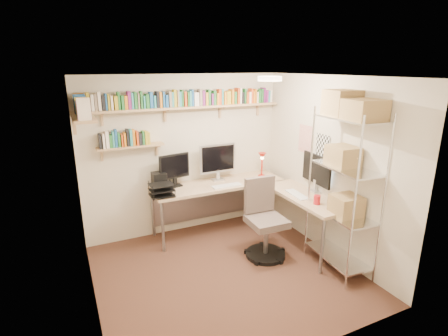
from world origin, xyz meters
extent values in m
plane|color=#472C1E|center=(0.00, 0.00, 0.00)|extent=(3.20, 3.20, 0.00)
cube|color=beige|center=(0.00, 1.50, 1.25)|extent=(3.20, 0.04, 2.50)
cube|color=beige|center=(-1.60, 0.00, 1.25)|extent=(0.04, 3.00, 2.50)
cube|color=beige|center=(1.60, 0.00, 1.25)|extent=(0.04, 3.00, 2.50)
cube|color=beige|center=(0.00, -1.50, 1.25)|extent=(3.20, 0.04, 2.50)
cube|color=white|center=(0.00, 0.00, 2.50)|extent=(3.20, 3.00, 0.04)
cube|color=white|center=(1.59, 0.55, 1.55)|extent=(0.01, 0.30, 0.42)
cube|color=white|center=(1.59, 0.15, 1.50)|extent=(0.01, 0.28, 0.38)
cylinder|color=#FFEAC6|center=(0.70, 0.20, 2.46)|extent=(0.30, 0.30, 0.06)
cube|color=tan|center=(0.00, 1.38, 2.02)|extent=(3.05, 0.25, 0.03)
cube|color=tan|center=(-1.48, 0.95, 2.02)|extent=(0.25, 1.00, 0.03)
cube|color=tan|center=(-0.85, 1.40, 1.50)|extent=(0.95, 0.20, 0.02)
cube|color=tan|center=(-1.20, 1.44, 1.95)|extent=(0.03, 0.20, 0.20)
cube|color=tan|center=(-0.30, 1.44, 1.95)|extent=(0.03, 0.20, 0.20)
cube|color=tan|center=(0.60, 1.44, 1.95)|extent=(0.03, 0.20, 0.20)
cube|color=tan|center=(1.30, 1.44, 1.95)|extent=(0.03, 0.20, 0.20)
cube|color=#1F5AA2|center=(-1.46, 1.38, 2.14)|extent=(0.04, 0.11, 0.21)
cube|color=gold|center=(-1.41, 1.38, 2.12)|extent=(0.03, 0.14, 0.18)
cube|color=gold|center=(-1.37, 1.38, 2.16)|extent=(0.04, 0.14, 0.24)
cube|color=white|center=(-1.31, 1.38, 2.14)|extent=(0.04, 0.15, 0.22)
cube|color=gray|center=(-1.27, 1.38, 2.14)|extent=(0.03, 0.12, 0.22)
cube|color=white|center=(-1.22, 1.38, 2.16)|extent=(0.04, 0.12, 0.25)
cube|color=black|center=(-1.17, 1.38, 2.13)|extent=(0.04, 0.14, 0.19)
cube|color=#1F5AA2|center=(-1.14, 1.38, 2.15)|extent=(0.02, 0.14, 0.22)
cube|color=gold|center=(-1.11, 1.38, 2.14)|extent=(0.02, 0.13, 0.21)
cube|color=white|center=(-1.06, 1.38, 2.13)|extent=(0.03, 0.12, 0.19)
cube|color=gold|center=(-1.01, 1.38, 2.13)|extent=(0.04, 0.14, 0.18)
cube|color=#246E30|center=(-0.97, 1.38, 2.15)|extent=(0.03, 0.14, 0.24)
cube|color=#246E30|center=(-0.93, 1.38, 2.13)|extent=(0.04, 0.15, 0.19)
cube|color=orange|center=(-0.88, 1.38, 2.13)|extent=(0.04, 0.14, 0.18)
cube|color=#79206F|center=(-0.83, 1.38, 2.16)|extent=(0.04, 0.13, 0.24)
cube|color=teal|center=(-0.79, 1.38, 2.15)|extent=(0.03, 0.11, 0.22)
cube|color=#246E30|center=(-0.75, 1.38, 2.15)|extent=(0.04, 0.13, 0.23)
cube|color=gray|center=(-0.70, 1.38, 2.14)|extent=(0.02, 0.12, 0.22)
cube|color=#246E30|center=(-0.66, 1.38, 2.15)|extent=(0.03, 0.12, 0.24)
cube|color=teal|center=(-0.63, 1.38, 2.12)|extent=(0.02, 0.14, 0.17)
cube|color=#246E30|center=(-0.58, 1.38, 2.13)|extent=(0.04, 0.15, 0.20)
cube|color=#1F5AA2|center=(-0.53, 1.38, 2.15)|extent=(0.04, 0.12, 0.22)
cube|color=teal|center=(-0.48, 1.38, 2.12)|extent=(0.03, 0.12, 0.17)
cube|color=black|center=(-0.43, 1.38, 2.15)|extent=(0.04, 0.13, 0.23)
cube|color=orange|center=(-0.39, 1.38, 2.15)|extent=(0.03, 0.12, 0.22)
cube|color=#1F5AA2|center=(-0.35, 1.38, 2.15)|extent=(0.03, 0.12, 0.23)
cube|color=#1F5AA2|center=(-0.30, 1.38, 2.12)|extent=(0.04, 0.13, 0.18)
cube|color=gray|center=(-0.25, 1.38, 2.15)|extent=(0.04, 0.15, 0.22)
cube|color=teal|center=(-0.22, 1.38, 2.14)|extent=(0.03, 0.14, 0.21)
cube|color=gold|center=(-0.17, 1.38, 2.16)|extent=(0.04, 0.11, 0.25)
cube|color=gray|center=(-0.14, 1.38, 2.15)|extent=(0.02, 0.15, 0.24)
cube|color=teal|center=(-0.10, 1.38, 2.14)|extent=(0.04, 0.12, 0.22)
cube|color=#246E30|center=(-0.07, 1.38, 2.16)|extent=(0.02, 0.11, 0.24)
cube|color=#CA461B|center=(-0.02, 1.38, 2.14)|extent=(0.04, 0.14, 0.22)
cube|color=#246E30|center=(0.02, 1.38, 2.14)|extent=(0.03, 0.15, 0.21)
cube|color=teal|center=(0.06, 1.38, 2.15)|extent=(0.03, 0.13, 0.23)
cube|color=#1F5AA2|center=(0.09, 1.38, 2.16)|extent=(0.02, 0.14, 0.24)
cube|color=white|center=(0.14, 1.38, 2.13)|extent=(0.04, 0.13, 0.20)
cube|color=white|center=(0.17, 1.38, 2.13)|extent=(0.03, 0.12, 0.20)
cube|color=gray|center=(0.22, 1.38, 2.16)|extent=(0.04, 0.14, 0.25)
cube|color=#79206F|center=(0.27, 1.38, 2.15)|extent=(0.04, 0.12, 0.22)
cube|color=gold|center=(0.32, 1.38, 2.13)|extent=(0.04, 0.12, 0.19)
cube|color=#246E30|center=(0.36, 1.38, 2.15)|extent=(0.03, 0.13, 0.23)
cube|color=#79206F|center=(0.41, 1.38, 2.12)|extent=(0.03, 0.14, 0.17)
cube|color=#246E30|center=(0.45, 1.38, 2.14)|extent=(0.04, 0.11, 0.21)
cube|color=orange|center=(0.49, 1.38, 2.12)|extent=(0.03, 0.15, 0.18)
cube|color=#CA461B|center=(0.54, 1.38, 2.15)|extent=(0.04, 0.12, 0.23)
cube|color=teal|center=(0.58, 1.38, 2.15)|extent=(0.03, 0.11, 0.23)
cube|color=orange|center=(0.62, 1.38, 2.13)|extent=(0.04, 0.14, 0.20)
cube|color=gold|center=(0.66, 1.38, 2.13)|extent=(0.04, 0.14, 0.20)
cube|color=gold|center=(0.71, 1.38, 2.13)|extent=(0.03, 0.11, 0.20)
cube|color=orange|center=(0.75, 1.38, 2.15)|extent=(0.03, 0.14, 0.23)
cube|color=#246E30|center=(0.80, 1.38, 2.13)|extent=(0.04, 0.12, 0.19)
cube|color=#CA461B|center=(0.86, 1.38, 2.16)|extent=(0.04, 0.13, 0.24)
cube|color=white|center=(0.90, 1.38, 2.16)|extent=(0.03, 0.12, 0.24)
cube|color=black|center=(0.93, 1.38, 2.12)|extent=(0.02, 0.15, 0.18)
cube|color=#246E30|center=(0.97, 1.38, 2.15)|extent=(0.03, 0.13, 0.23)
cube|color=#CA461B|center=(1.01, 1.38, 2.13)|extent=(0.04, 0.15, 0.18)
cube|color=white|center=(1.06, 1.38, 2.12)|extent=(0.04, 0.14, 0.18)
cube|color=#CA461B|center=(1.10, 1.38, 2.15)|extent=(0.03, 0.12, 0.23)
cube|color=orange|center=(1.13, 1.38, 2.13)|extent=(0.03, 0.13, 0.19)
cube|color=orange|center=(1.17, 1.38, 2.14)|extent=(0.02, 0.13, 0.22)
cube|color=white|center=(1.20, 1.38, 2.12)|extent=(0.02, 0.12, 0.17)
cube|color=#246E30|center=(1.24, 1.38, 2.13)|extent=(0.04, 0.13, 0.20)
cube|color=#246E30|center=(1.29, 1.38, 2.14)|extent=(0.03, 0.12, 0.22)
cube|color=#79206F|center=(1.33, 1.38, 2.15)|extent=(0.03, 0.13, 0.24)
cube|color=#79206F|center=(1.37, 1.38, 2.13)|extent=(0.04, 0.14, 0.20)
cube|color=teal|center=(1.42, 1.38, 2.13)|extent=(0.04, 0.13, 0.18)
cube|color=white|center=(1.46, 1.38, 2.13)|extent=(0.03, 0.12, 0.19)
cube|color=white|center=(-1.48, 0.52, 2.16)|extent=(0.14, 0.04, 0.25)
cube|color=#79206F|center=(-1.48, 0.56, 2.14)|extent=(0.15, 0.04, 0.21)
cube|color=#1F5AA2|center=(-1.48, 0.61, 2.15)|extent=(0.13, 0.03, 0.23)
cube|color=#246E30|center=(-1.48, 0.66, 2.12)|extent=(0.15, 0.04, 0.17)
cube|color=#CA461B|center=(-1.48, 0.71, 2.15)|extent=(0.12, 0.04, 0.23)
cube|color=#246E30|center=(-1.48, 0.75, 2.14)|extent=(0.13, 0.02, 0.20)
cube|color=teal|center=(-1.48, 0.79, 2.13)|extent=(0.14, 0.03, 0.19)
cube|color=teal|center=(-1.48, 0.83, 2.13)|extent=(0.12, 0.03, 0.20)
cube|color=black|center=(-1.48, 0.86, 2.12)|extent=(0.13, 0.03, 0.17)
cube|color=teal|center=(-1.48, 0.89, 2.13)|extent=(0.11, 0.03, 0.19)
cube|color=gold|center=(-1.48, 0.94, 2.14)|extent=(0.14, 0.04, 0.22)
cube|color=gold|center=(-1.48, 0.99, 2.14)|extent=(0.13, 0.04, 0.20)
cube|color=#79206F|center=(-1.48, 1.03, 2.13)|extent=(0.11, 0.02, 0.20)
cube|color=#1F5AA2|center=(-1.48, 1.06, 2.14)|extent=(0.11, 0.03, 0.21)
cube|color=#1F5AA2|center=(-1.48, 1.10, 2.15)|extent=(0.14, 0.04, 0.23)
cube|color=black|center=(-1.48, 1.15, 2.14)|extent=(0.15, 0.04, 0.22)
cube|color=gray|center=(-1.48, 1.20, 2.13)|extent=(0.15, 0.04, 0.19)
cube|color=black|center=(-1.48, 1.24, 2.14)|extent=(0.14, 0.03, 0.21)
cube|color=#1F5AA2|center=(-1.48, 1.29, 2.15)|extent=(0.14, 0.04, 0.23)
cube|color=black|center=(-1.48, 1.33, 2.14)|extent=(0.12, 0.03, 0.21)
cube|color=orange|center=(-1.48, 1.37, 2.15)|extent=(0.12, 0.03, 0.24)
cube|color=black|center=(-1.26, 1.40, 1.61)|extent=(0.04, 0.13, 0.20)
cube|color=white|center=(-1.22, 1.40, 1.61)|extent=(0.03, 0.15, 0.20)
cube|color=white|center=(-1.17, 1.40, 1.63)|extent=(0.04, 0.14, 0.24)
cube|color=#246E30|center=(-1.12, 1.40, 1.60)|extent=(0.04, 0.12, 0.18)
cube|color=teal|center=(-1.09, 1.40, 1.63)|extent=(0.03, 0.12, 0.23)
cube|color=#1F5AA2|center=(-1.05, 1.40, 1.64)|extent=(0.03, 0.11, 0.25)
cube|color=#246E30|center=(-1.01, 1.40, 1.61)|extent=(0.03, 0.14, 0.20)
cube|color=#CA461B|center=(-0.97, 1.40, 1.60)|extent=(0.02, 0.12, 0.18)
cube|color=orange|center=(-0.93, 1.40, 1.61)|extent=(0.03, 0.12, 0.19)
cube|color=black|center=(-0.89, 1.40, 1.63)|extent=(0.03, 0.11, 0.24)
cube|color=teal|center=(-0.84, 1.40, 1.63)|extent=(0.03, 0.13, 0.24)
cube|color=orange|center=(-0.80, 1.40, 1.63)|extent=(0.04, 0.11, 0.23)
cube|color=#CA461B|center=(-0.76, 1.40, 1.61)|extent=(0.03, 0.15, 0.20)
cube|color=black|center=(-0.71, 1.40, 1.60)|extent=(0.04, 0.15, 0.17)
cube|color=#246E30|center=(-0.67, 1.40, 1.61)|extent=(0.03, 0.12, 0.20)
cube|color=gold|center=(-0.63, 1.40, 1.61)|extent=(0.04, 0.13, 0.19)
cube|color=gold|center=(-0.59, 1.40, 1.60)|extent=(0.03, 0.13, 0.18)
cube|color=#D5B28A|center=(0.43, 1.18, 0.80)|extent=(2.12, 0.67, 0.04)
cube|color=#D5B28A|center=(1.40, 0.14, 0.80)|extent=(0.67, 1.45, 0.04)
cylinder|color=gray|center=(-0.57, 0.90, 0.39)|extent=(0.04, 0.04, 0.78)
cylinder|color=gray|center=(-0.57, 1.46, 0.39)|extent=(0.04, 0.04, 0.78)
cylinder|color=gray|center=(1.68, 1.46, 0.39)|extent=(0.04, 0.04, 0.78)
cylinder|color=gray|center=(1.12, -0.52, 0.39)|extent=(0.04, 0.04, 0.78)
cylinder|color=gray|center=(1.68, -0.52, 0.39)|extent=(0.04, 0.04, 0.78)
cube|color=gray|center=(0.43, 1.47, 0.45)|extent=(2.00, 0.02, 0.61)
cube|color=silver|center=(0.48, 1.31, 1.19)|extent=(0.61, 0.03, 0.47)
cube|color=black|center=(0.48, 1.29, 1.19)|extent=(0.55, 0.00, 0.40)
cube|color=black|center=(-0.24, 1.31, 1.15)|extent=(0.49, 0.03, 0.38)
cube|color=black|center=(1.56, 0.20, 1.17)|extent=(0.03, 0.65, 0.42)
cube|color=silver|center=(1.53, 0.20, 1.17)|extent=(0.00, 0.58, 0.36)
cube|color=white|center=(0.48, 0.98, 0.83)|extent=(0.47, 0.14, 0.02)
cube|color=white|center=(1.23, 0.20, 0.83)|extent=(0.14, 0.45, 0.02)
cylinder|color=red|center=(1.23, 1.18, 0.84)|extent=(0.11, 0.11, 0.02)
cylinder|color=red|center=(1.23, 1.18, 1.00)|extent=(0.03, 0.03, 0.31)
cone|color=red|center=(1.23, 1.18, 1.18)|extent=(0.13, 0.13, 0.10)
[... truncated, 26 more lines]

